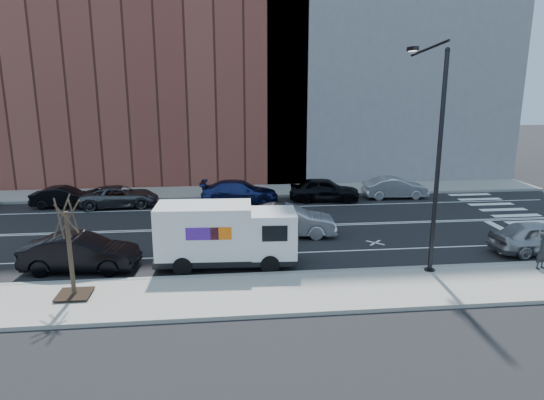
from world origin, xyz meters
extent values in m
plane|color=black|center=(0.00, 0.00, 0.00)|extent=(120.00, 120.00, 0.00)
cube|color=gray|center=(0.00, -8.80, 0.07)|extent=(44.00, 3.60, 0.15)
cube|color=gray|center=(0.00, 8.80, 0.07)|extent=(44.00, 3.60, 0.15)
cube|color=gray|center=(0.00, -7.00, 0.08)|extent=(44.00, 0.25, 0.17)
cube|color=gray|center=(0.00, 7.00, 0.08)|extent=(44.00, 0.25, 0.17)
cube|color=brown|center=(-8.00, 15.60, 11.00)|extent=(26.00, 10.00, 22.00)
cube|color=slate|center=(12.00, 15.60, 13.00)|extent=(20.00, 10.00, 26.00)
cylinder|color=black|center=(7.00, -7.40, 4.50)|extent=(0.18, 0.18, 9.00)
cylinder|color=black|center=(7.00, -7.40, 0.10)|extent=(0.44, 0.44, 0.20)
sphere|color=black|center=(7.00, -7.40, 8.95)|extent=(0.20, 0.20, 0.20)
cylinder|color=black|center=(7.00, -5.70, 9.10)|extent=(0.11, 3.49, 0.48)
cube|color=black|center=(7.00, -4.00, 9.20)|extent=(0.25, 0.80, 0.18)
cube|color=#FFF2CC|center=(7.00, -4.00, 9.10)|extent=(0.18, 0.55, 0.03)
cube|color=black|center=(-7.00, -8.40, 0.23)|extent=(1.20, 1.20, 0.04)
cylinder|color=#382B1E|center=(-7.00, -8.40, 1.75)|extent=(0.16, 0.16, 3.20)
cylinder|color=#382B1E|center=(-6.75, -8.40, 3.15)|extent=(0.06, 0.80, 1.44)
cylinder|color=#382B1E|center=(-6.92, -8.16, 3.15)|extent=(0.81, 0.31, 1.19)
cylinder|color=#382B1E|center=(-7.20, -8.25, 3.15)|extent=(0.58, 0.76, 1.50)
cylinder|color=#382B1E|center=(-7.20, -8.55, 3.15)|extent=(0.47, 0.61, 1.37)
cylinder|color=#382B1E|center=(-6.92, -8.64, 3.15)|extent=(0.72, 0.29, 1.13)
cube|color=black|center=(-1.46, -5.60, 0.43)|extent=(5.99, 2.29, 0.29)
cube|color=silver|center=(0.63, -5.70, 1.47)|extent=(2.00, 2.14, 1.90)
cube|color=black|center=(1.60, -5.75, 1.76)|extent=(0.14, 1.76, 0.90)
cube|color=black|center=(0.58, -6.74, 1.76)|extent=(1.05, 0.09, 0.67)
cube|color=black|center=(0.68, -4.67, 1.76)|extent=(1.05, 0.09, 0.67)
cube|color=black|center=(1.56, -5.75, 0.52)|extent=(0.24, 1.91, 0.33)
cube|color=silver|center=(-2.31, -5.56, 1.66)|extent=(4.09, 2.29, 2.19)
cube|color=#47198C|center=(-2.37, -6.62, 1.81)|extent=(1.33, 0.09, 0.52)
cube|color=orange|center=(-1.61, -6.66, 1.81)|extent=(0.86, 0.06, 0.52)
cube|color=#47198C|center=(-2.26, -4.49, 1.81)|extent=(1.33, 0.09, 0.52)
cube|color=orange|center=(-1.50, -4.53, 1.81)|extent=(0.86, 0.06, 0.52)
cylinder|color=black|center=(0.39, -6.64, 0.40)|extent=(0.81, 0.31, 0.80)
cylinder|color=black|center=(0.49, -4.75, 0.40)|extent=(0.81, 0.31, 0.80)
cylinder|color=black|center=(-3.21, -6.46, 0.40)|extent=(0.81, 0.31, 0.80)
cylinder|color=black|center=(-3.12, -4.57, 0.40)|extent=(0.81, 0.31, 0.80)
imported|color=black|center=(-11.43, 5.67, 0.67)|extent=(4.13, 1.68, 1.33)
imported|color=#44464B|center=(-8.00, 5.50, 0.67)|extent=(4.99, 2.62, 1.34)
imported|color=navy|center=(-0.33, 5.75, 0.74)|extent=(5.24, 2.51, 1.47)
imported|color=black|center=(5.33, 5.56, 0.79)|extent=(4.85, 2.46, 1.58)
imported|color=#A8A9AD|center=(10.34, 5.89, 0.72)|extent=(4.38, 1.60, 1.43)
imported|color=#B2B2B7|center=(1.85, -1.69, 0.81)|extent=(5.03, 2.15, 1.61)
imported|color=black|center=(-7.50, -5.48, 0.78)|extent=(4.87, 2.06, 1.56)
imported|color=#9FA0A4|center=(13.07, -5.51, 0.76)|extent=(4.51, 1.96, 1.51)
imported|color=black|center=(11.70, -7.74, 0.94)|extent=(0.68, 0.57, 1.59)
camera|label=1|loc=(-1.57, -25.48, 7.77)|focal=32.00mm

